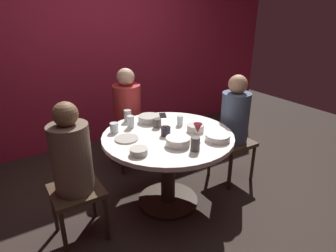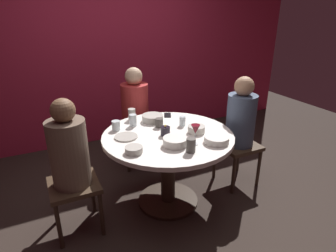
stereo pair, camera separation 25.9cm
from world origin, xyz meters
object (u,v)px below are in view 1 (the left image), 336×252
object	(u,v)px
bowl_sauce_side	(195,128)
cup_by_right_diner	(114,128)
seated_diner_left	(72,160)
wine_glass	(198,129)
dining_table	(168,151)
seated_diner_right	(235,118)
bowl_serving_large	(139,151)
cup_by_left_diner	(195,144)
cup_center_front	(157,123)
bowl_small_white	(178,141)
seated_diner_back	(127,108)
cell_phone	(163,115)
cup_near_candle	(180,121)
bowl_rice_portion	(218,137)
candle_holder	(166,131)
dinner_plate	(127,139)
cup_far_edge	(131,122)
cup_beside_wine	(128,116)
bowl_salad_center	(149,119)

from	to	relation	value
bowl_sauce_side	cup_by_right_diner	xyz separation A→B (m)	(-0.65, 0.38, 0.01)
seated_diner_left	wine_glass	xyz separation A→B (m)	(0.99, -0.29, 0.14)
dining_table	wine_glass	world-z (taller)	wine_glass
seated_diner_left	seated_diner_right	bearing A→B (deg)	0.00
wine_glass	bowl_serving_large	xyz separation A→B (m)	(-0.52, 0.08, -0.10)
cup_by_left_diner	cup_center_front	bearing A→B (deg)	91.48
bowl_small_white	bowl_serving_large	bearing A→B (deg)	175.71
bowl_sauce_side	cup_center_front	xyz separation A→B (m)	(-0.26, 0.28, 0.01)
seated_diner_back	cell_phone	xyz separation A→B (m)	(0.21, -0.45, 0.01)
seated_diner_left	cup_near_candle	world-z (taller)	seated_diner_left
bowl_rice_portion	candle_holder	bearing A→B (deg)	135.42
bowl_serving_large	cup_near_candle	xyz separation A→B (m)	(0.62, 0.34, 0.02)
bowl_rice_portion	dining_table	bearing A→B (deg)	131.06
candle_holder	bowl_rice_portion	distance (m)	0.47
dinner_plate	cup_far_edge	size ratio (longest dim) A/B	1.78
cup_center_front	cup_far_edge	bearing A→B (deg)	148.06
cup_by_right_diner	cup_far_edge	bearing A→B (deg)	8.82
bowl_serving_large	cup_beside_wine	size ratio (longest dim) A/B	1.21
candle_holder	cup_beside_wine	distance (m)	0.53
cup_far_edge	bowl_serving_large	bearing A→B (deg)	-108.93
seated_diner_back	bowl_serving_large	world-z (taller)	seated_diner_back
candle_holder	cell_phone	bearing A→B (deg)	61.98
seated_diner_right	cup_by_right_diner	distance (m)	1.28
bowl_rice_portion	cup_beside_wine	xyz separation A→B (m)	(-0.47, 0.83, 0.03)
bowl_serving_large	bowl_rice_portion	xyz separation A→B (m)	(0.70, -0.13, 0.00)
seated_diner_left	wine_glass	size ratio (longest dim) A/B	6.84
wine_glass	dinner_plate	size ratio (longest dim) A/B	0.84
bowl_small_white	cup_near_candle	distance (m)	0.45
dining_table	cup_far_edge	bearing A→B (deg)	123.82
cup_by_left_diner	bowl_salad_center	bearing A→B (deg)	90.99
seated_diner_back	cup_by_right_diner	world-z (taller)	seated_diner_back
bowl_sauce_side	bowl_rice_portion	bearing A→B (deg)	-80.09
bowl_salad_center	bowl_rice_portion	xyz separation A→B (m)	(0.30, -0.70, -0.01)
seated_diner_back	bowl_salad_center	bearing A→B (deg)	-0.18
cup_by_left_diner	seated_diner_back	bearing A→B (deg)	90.51
bowl_salad_center	bowl_rice_portion	world-z (taller)	bowl_salad_center
seated_diner_left	cup_by_right_diner	xyz separation A→B (m)	(0.47, 0.30, 0.06)
seated_diner_left	seated_diner_right	distance (m)	1.72
bowl_serving_large	dinner_plate	bearing A→B (deg)	83.64
cup_by_left_diner	cup_far_edge	world-z (taller)	same
cell_phone	bowl_salad_center	xyz separation A→B (m)	(-0.21, -0.09, 0.03)
bowl_sauce_side	cup_far_edge	xyz separation A→B (m)	(-0.47, 0.41, 0.03)
cup_by_left_diner	cup_center_front	size ratio (longest dim) A/B	1.35
wine_glass	cell_phone	world-z (taller)	wine_glass
seated_diner_right	cell_phone	world-z (taller)	seated_diner_right
cell_phone	bowl_serving_large	distance (m)	0.90
bowl_serving_large	bowl_sauce_side	xyz separation A→B (m)	(0.66, 0.13, 0.01)
seated_diner_back	bowl_small_white	world-z (taller)	seated_diner_back
seated_diner_back	bowl_salad_center	world-z (taller)	seated_diner_back
cup_center_front	seated_diner_left	bearing A→B (deg)	-167.45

